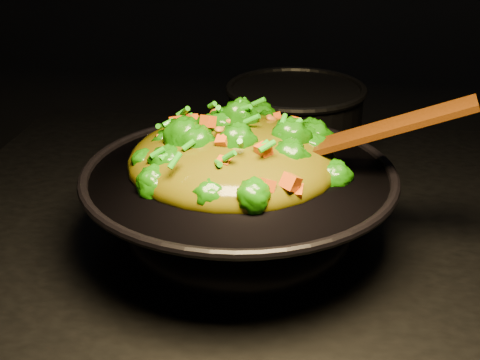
# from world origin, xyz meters

# --- Properties ---
(wok) EXTENTS (0.46, 0.46, 0.12)m
(wok) POSITION_xyz_m (-0.07, -0.10, 0.96)
(wok) COLOR black
(wok) RESTS_ON stovetop
(stir_fry) EXTENTS (0.34, 0.34, 0.11)m
(stir_fry) POSITION_xyz_m (-0.08, -0.07, 1.08)
(stir_fry) COLOR #165B06
(stir_fry) RESTS_ON wok
(spatula) EXTENTS (0.31, 0.08, 0.13)m
(spatula) POSITION_xyz_m (0.09, -0.07, 1.08)
(spatula) COLOR #3C1004
(spatula) RESTS_ON wok
(back_pot) EXTENTS (0.28, 0.28, 0.14)m
(back_pot) POSITION_xyz_m (-0.01, 0.26, 0.97)
(back_pot) COLOR black
(back_pot) RESTS_ON stovetop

